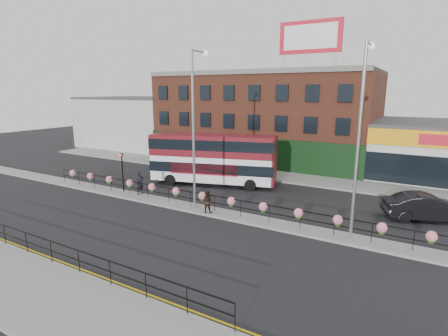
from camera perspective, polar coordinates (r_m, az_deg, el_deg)
The scene contains 18 objects.
ground at distance 24.65m, azimuth -3.52°, elevation -7.00°, with size 120.00×120.00×0.00m, color black.
south_pavement at distance 16.93m, azimuth -27.75°, elevation -17.84°, with size 60.00×4.00×0.15m, color gray.
north_pavement at distance 34.85m, azimuth 7.42°, elevation -1.11°, with size 60.00×4.00×0.15m, color gray.
median at distance 24.63m, azimuth -3.52°, elevation -6.84°, with size 60.00×1.60×0.15m, color gray.
yellow_line_inner at distance 18.08m, azimuth -21.39°, elevation -15.47°, with size 60.00×0.10×0.01m, color gold.
yellow_line_outer at distance 17.98m, azimuth -21.85°, elevation -15.67°, with size 60.00×0.10×0.01m, color gold.
brick_building at distance 42.88m, azimuth 6.80°, elevation 8.30°, with size 25.00×12.21×10.30m.
warehouse_west at distance 54.29m, azimuth -13.42°, elevation 7.36°, with size 15.50×12.00×7.30m.
billboard at distance 36.19m, azimuth 13.89°, elevation 20.05°, with size 6.00×0.29×4.40m.
median_railing at distance 24.32m, azimuth -3.55°, elevation -4.68°, with size 30.04×0.56×1.23m.
south_railing at distance 18.97m, azimuth -26.45°, elevation -11.39°, with size 20.04×0.05×1.12m.
double_decker_bus at distance 30.74m, azimuth -1.74°, elevation 2.25°, with size 11.33×5.53×4.47m.
car at distance 26.23m, azimuth 30.20°, elevation -5.55°, with size 5.52×3.70×1.72m, color black.
pedestrian_a at distance 28.46m, azimuth -13.58°, elevation -2.37°, with size 0.56×0.75×1.87m, color black.
pedestrian_b at distance 23.64m, azimuth -2.79°, elevation -5.47°, with size 0.90×0.79×1.56m, color black.
lamp_column_west at distance 23.92m, azimuth -4.69°, elevation 8.41°, with size 0.39×1.89×10.77m.
lamp_column_east at distance 19.77m, azimuth 21.39°, elevation 6.40°, with size 0.38×1.86×10.57m.
traffic_light_median at distance 29.31m, azimuth -16.31°, elevation 0.68°, with size 0.15×0.28×3.65m.
Camera 1 is at (12.90, -19.33, 8.24)m, focal length 28.00 mm.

